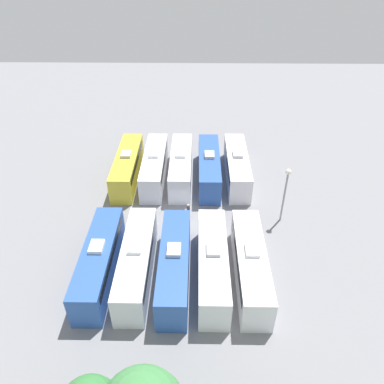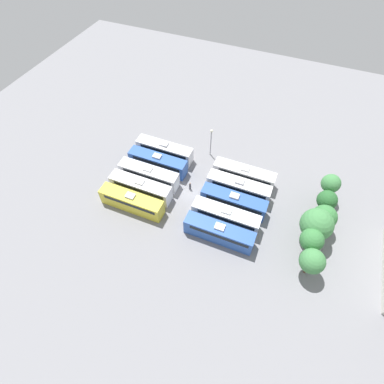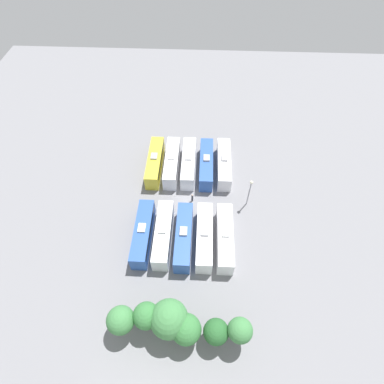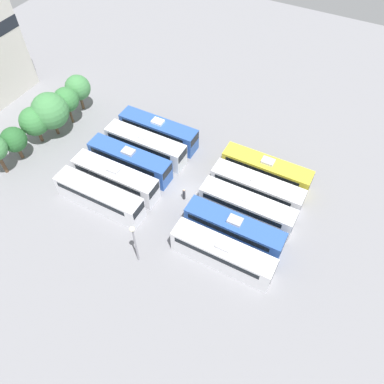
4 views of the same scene
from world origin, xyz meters
name	(u,v)px [view 2 (image 2 of 4)]	position (x,y,z in m)	size (l,w,h in m)	color
ground_plane	(190,193)	(0.00, 0.00, 0.00)	(113.76, 113.76, 0.00)	gray
bus_0	(165,150)	(-6.88, -8.31, 1.81)	(2.60, 11.60, 3.64)	silver
bus_1	(158,162)	(-3.40, -8.10, 1.81)	(2.60, 11.60, 3.64)	#2D56A8
bus_2	(149,175)	(0.12, -8.23, 1.81)	(2.60, 11.60, 3.64)	silver
bus_3	(141,187)	(3.44, -8.19, 1.81)	(2.60, 11.60, 3.64)	silver
bus_4	(132,202)	(6.83, -8.12, 1.81)	(2.60, 11.60, 3.64)	gold
bus_5	(244,174)	(-6.71, 8.29, 1.81)	(2.60, 11.60, 3.64)	white
bus_6	(239,187)	(-3.36, 8.27, 1.81)	(2.60, 11.60, 3.64)	white
bus_7	(234,202)	(0.06, 8.39, 1.81)	(2.60, 11.60, 3.64)	#2D56A8
bus_8	(226,216)	(3.47, 8.09, 1.81)	(2.60, 11.60, 3.64)	silver
bus_9	(219,232)	(6.84, 8.07, 1.81)	(2.60, 11.60, 3.64)	#2D56A8
worker_person	(190,186)	(-0.97, -0.33, 0.84)	(0.36, 0.36, 1.79)	#333338
light_pole	(211,138)	(-11.04, -0.03, 4.54)	(0.60, 0.60, 6.53)	gray
tree_0	(331,184)	(-8.11, 23.03, 4.34)	(3.29, 3.29, 6.03)	brown
tree_1	(327,200)	(-5.12, 23.10, 3.34)	(3.41, 3.41, 5.07)	brown
tree_2	(324,217)	(-1.22, 23.04, 3.59)	(4.03, 4.03, 5.63)	brown
tree_3	(317,224)	(1.07, 21.99, 4.16)	(5.15, 5.15, 6.74)	brown
tree_4	(312,240)	(4.12, 21.72, 4.11)	(3.60, 3.60, 5.93)	brown
tree_5	(312,261)	(7.46, 22.36, 3.85)	(3.77, 3.77, 5.75)	brown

